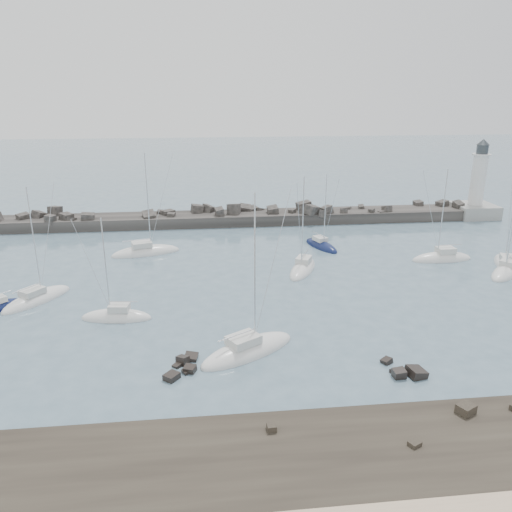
# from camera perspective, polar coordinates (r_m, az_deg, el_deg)

# --- Properties ---
(ground) EXTENTS (400.00, 400.00, 0.00)m
(ground) POSITION_cam_1_polar(r_m,az_deg,el_deg) (51.05, -3.16, -7.26)
(ground) COLOR slate
(ground) RESTS_ON ground
(rock_shelf) EXTENTS (140.00, 12.18, 1.75)m
(rock_shelf) POSITION_cam_1_polar(r_m,az_deg,el_deg) (32.69, -1.26, -24.25)
(rock_shelf) COLOR black
(rock_shelf) RESTS_ON ground
(rock_cluster_near) EXTENTS (2.93, 4.48, 1.16)m
(rock_cluster_near) POSITION_cam_1_polar(r_m,az_deg,el_deg) (43.18, -8.39, -12.46)
(rock_cluster_near) COLOR black
(rock_cluster_near) RESTS_ON ground
(rock_cluster_far) EXTENTS (3.10, 3.64, 1.37)m
(rock_cluster_far) POSITION_cam_1_polar(r_m,az_deg,el_deg) (43.80, 16.79, -12.55)
(rock_cluster_far) COLOR black
(rock_cluster_far) RESTS_ON ground
(breakwater) EXTENTS (115.00, 6.90, 5.10)m
(breakwater) POSITION_cam_1_polar(r_m,az_deg,el_deg) (86.87, -9.53, 3.73)
(breakwater) COLOR #2E2B29
(breakwater) RESTS_ON ground
(lighthouse) EXTENTS (7.00, 7.00, 14.60)m
(lighthouse) POSITION_cam_1_polar(r_m,az_deg,el_deg) (99.15, 23.77, 5.89)
(lighthouse) COLOR gray
(lighthouse) RESTS_ON ground
(sailboat_3) EXTENTS (7.25, 8.53, 13.59)m
(sailboat_3) POSITION_cam_1_polar(r_m,az_deg,el_deg) (60.21, -23.76, -4.61)
(sailboat_3) COLOR silver
(sailboat_3) RESTS_ON ground
(sailboat_4) EXTENTS (10.06, 5.36, 15.20)m
(sailboat_4) POSITION_cam_1_polar(r_m,az_deg,el_deg) (72.35, -12.49, 0.37)
(sailboat_4) COLOR silver
(sailboat_4) RESTS_ON ground
(sailboat_5) EXTENTS (7.38, 3.03, 11.55)m
(sailboat_5) POSITION_cam_1_polar(r_m,az_deg,el_deg) (52.98, -15.63, -6.79)
(sailboat_5) COLOR silver
(sailboat_5) RESTS_ON ground
(sailboat_6) EXTENTS (5.97, 8.62, 13.29)m
(sailboat_6) POSITION_cam_1_polar(r_m,az_deg,el_deg) (64.43, 5.35, -1.54)
(sailboat_6) COLOR silver
(sailboat_6) RESTS_ON ground
(sailboat_7) EXTENTS (9.94, 7.73, 15.45)m
(sailboat_7) POSITION_cam_1_polar(r_m,az_deg,el_deg) (44.96, -0.96, -10.83)
(sailboat_7) COLOR silver
(sailboat_7) RESTS_ON ground
(sailboat_8) EXTENTS (4.76, 7.71, 11.73)m
(sailboat_8) POSITION_cam_1_polar(r_m,az_deg,el_deg) (74.31, 7.46, 1.13)
(sailboat_8) COLOR #0F1942
(sailboat_8) RESTS_ON ground
(sailboat_9) EXTENTS (8.56, 2.96, 13.54)m
(sailboat_9) POSITION_cam_1_polar(r_m,az_deg,el_deg) (72.62, 20.47, -0.32)
(sailboat_9) COLOR silver
(sailboat_9) RESTS_ON ground
(sailboat_10) EXTENTS (4.98, 8.23, 12.48)m
(sailboat_10) POSITION_cam_1_polar(r_m,az_deg,el_deg) (73.70, 26.62, -0.90)
(sailboat_10) COLOR silver
(sailboat_10) RESTS_ON ground
(sailboat_11) EXTENTS (8.10, 7.73, 13.56)m
(sailboat_11) POSITION_cam_1_polar(r_m,az_deg,el_deg) (70.83, 26.70, -1.64)
(sailboat_11) COLOR silver
(sailboat_11) RESTS_ON ground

